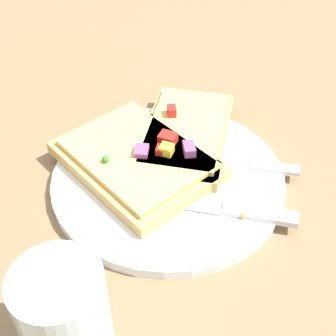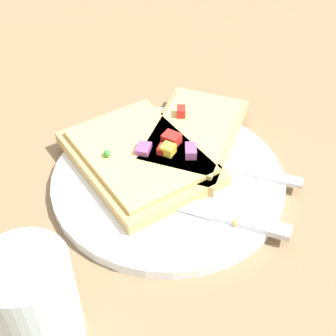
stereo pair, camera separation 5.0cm
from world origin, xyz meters
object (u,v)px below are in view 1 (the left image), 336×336
at_px(plate, 168,179).
at_px(pizza_slice_main, 138,157).
at_px(drinking_glass, 65,317).
at_px(fork, 190,157).
at_px(knife, 215,206).
at_px(pizza_slice_corner, 186,133).

xyz_separation_m(plate, pizza_slice_main, (-0.04, 0.00, 0.02)).
bearing_deg(drinking_glass, fork, 89.20).
bearing_deg(plate, pizza_slice_main, 176.25).
height_order(knife, pizza_slice_main, pizza_slice_main).
xyz_separation_m(pizza_slice_main, drinking_glass, (0.05, -0.21, 0.03)).
bearing_deg(pizza_slice_main, drinking_glass, -53.06).
bearing_deg(knife, pizza_slice_main, -26.64).
bearing_deg(pizza_slice_corner, knife, 25.19).
xyz_separation_m(knife, pizza_slice_main, (-0.10, 0.03, 0.01)).
bearing_deg(pizza_slice_corner, drinking_glass, -9.35).
relative_size(plate, drinking_glass, 2.61).
bearing_deg(fork, knife, 117.92).
bearing_deg(fork, pizza_slice_main, 20.66).
bearing_deg(drinking_glass, knife, 72.98).
xyz_separation_m(plate, drinking_glass, (0.01, -0.21, 0.04)).
bearing_deg(knife, pizza_slice_corner, -63.53).
bearing_deg(pizza_slice_main, pizza_slice_corner, 86.97).
bearing_deg(pizza_slice_corner, fork, 17.87).
bearing_deg(fork, drinking_glass, 76.60).
xyz_separation_m(fork, pizza_slice_main, (-0.05, -0.03, 0.01)).
bearing_deg(plate, pizza_slice_corner, 95.07).
xyz_separation_m(fork, drinking_glass, (-0.00, -0.24, 0.03)).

